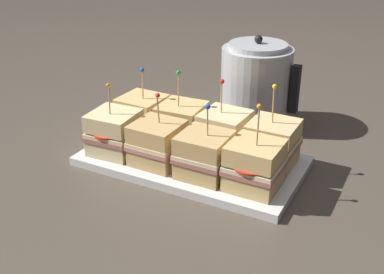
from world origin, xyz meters
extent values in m
plane|color=#4C4238|center=(0.00, 0.00, 0.00)|extent=(6.00, 6.00, 0.00)
cube|color=silver|center=(0.00, 0.00, 0.01)|extent=(0.47, 0.25, 0.01)
cube|color=silver|center=(0.00, 0.00, 0.01)|extent=(0.47, 0.25, 0.01)
cube|color=beige|center=(-0.16, -0.05, 0.04)|extent=(0.10, 0.10, 0.04)
cube|color=#B26B60|center=(-0.16, -0.05, 0.06)|extent=(0.11, 0.11, 0.01)
cube|color=beige|center=(-0.16, -0.05, 0.07)|extent=(0.10, 0.10, 0.01)
cylinder|color=red|center=(-0.16, -0.07, 0.07)|extent=(0.07, 0.07, 0.00)
cube|color=beige|center=(-0.16, -0.05, 0.09)|extent=(0.10, 0.10, 0.04)
cylinder|color=tan|center=(-0.17, -0.06, 0.14)|extent=(0.00, 0.01, 0.08)
sphere|color=orange|center=(-0.17, -0.06, 0.18)|extent=(0.01, 0.01, 0.01)
cube|color=tan|center=(-0.06, -0.05, 0.04)|extent=(0.10, 0.10, 0.04)
cube|color=tan|center=(-0.06, -0.05, 0.06)|extent=(0.10, 0.10, 0.01)
cube|color=beige|center=(-0.06, -0.05, 0.07)|extent=(0.10, 0.10, 0.01)
cube|color=tan|center=(-0.06, -0.05, 0.09)|extent=(0.10, 0.10, 0.04)
cylinder|color=tan|center=(-0.05, -0.05, 0.13)|extent=(0.00, 0.01, 0.07)
sphere|color=red|center=(-0.05, -0.05, 0.17)|extent=(0.01, 0.01, 0.01)
cube|color=tan|center=(0.06, -0.05, 0.04)|extent=(0.10, 0.10, 0.04)
cube|color=#B26B60|center=(0.06, -0.05, 0.06)|extent=(0.10, 0.10, 0.01)
cube|color=beige|center=(0.06, -0.05, 0.07)|extent=(0.10, 0.10, 0.01)
cube|color=tan|center=(0.06, -0.05, 0.09)|extent=(0.10, 0.10, 0.04)
cylinder|color=tan|center=(0.06, -0.06, 0.13)|extent=(0.00, 0.01, 0.07)
sphere|color=blue|center=(0.06, -0.06, 0.17)|extent=(0.01, 0.01, 0.01)
cube|color=tan|center=(0.16, -0.05, 0.04)|extent=(0.10, 0.10, 0.04)
cube|color=#B26B60|center=(0.16, -0.05, 0.06)|extent=(0.10, 0.10, 0.01)
cube|color=beige|center=(0.16, -0.05, 0.07)|extent=(0.10, 0.10, 0.01)
cylinder|color=red|center=(0.16, -0.07, 0.07)|extent=(0.08, 0.08, 0.00)
cube|color=#E0B771|center=(0.16, -0.05, 0.09)|extent=(0.10, 0.10, 0.04)
cylinder|color=tan|center=(0.17, -0.06, 0.15)|extent=(0.00, 0.01, 0.09)
sphere|color=orange|center=(0.17, -0.06, 0.19)|extent=(0.01, 0.01, 0.01)
cube|color=tan|center=(-0.16, 0.05, 0.04)|extent=(0.10, 0.10, 0.04)
cube|color=tan|center=(-0.16, 0.05, 0.06)|extent=(0.11, 0.11, 0.01)
cube|color=beige|center=(-0.16, 0.05, 0.07)|extent=(0.10, 0.10, 0.01)
cylinder|color=red|center=(-0.16, 0.04, 0.07)|extent=(0.07, 0.07, 0.00)
cube|color=#E0B771|center=(-0.16, 0.05, 0.09)|extent=(0.10, 0.10, 0.04)
cylinder|color=tan|center=(-0.15, 0.05, 0.14)|extent=(0.00, 0.01, 0.08)
sphere|color=blue|center=(-0.15, 0.05, 0.18)|extent=(0.01, 0.01, 0.01)
cube|color=tan|center=(-0.05, 0.05, 0.04)|extent=(0.10, 0.10, 0.04)
cube|color=tan|center=(-0.05, 0.05, 0.06)|extent=(0.11, 0.11, 0.01)
cube|color=beige|center=(-0.05, 0.05, 0.07)|extent=(0.10, 0.10, 0.01)
cylinder|color=red|center=(-0.05, 0.04, 0.07)|extent=(0.06, 0.06, 0.00)
cube|color=#E0B771|center=(-0.05, 0.05, 0.09)|extent=(0.10, 0.10, 0.04)
cylinder|color=tan|center=(-0.06, 0.05, 0.15)|extent=(0.00, 0.01, 0.09)
sphere|color=green|center=(-0.06, 0.05, 0.19)|extent=(0.01, 0.01, 0.01)
cube|color=beige|center=(0.05, 0.06, 0.04)|extent=(0.10, 0.10, 0.04)
cube|color=tan|center=(0.05, 0.06, 0.06)|extent=(0.11, 0.11, 0.01)
cube|color=beige|center=(0.05, 0.06, 0.07)|extent=(0.10, 0.10, 0.01)
cylinder|color=red|center=(0.05, 0.04, 0.07)|extent=(0.06, 0.06, 0.00)
cube|color=beige|center=(0.05, 0.06, 0.09)|extent=(0.10, 0.10, 0.04)
cylinder|color=tan|center=(0.04, 0.05, 0.14)|extent=(0.00, 0.01, 0.08)
sphere|color=red|center=(0.04, 0.05, 0.18)|extent=(0.01, 0.01, 0.01)
cube|color=#DBB77A|center=(0.16, 0.06, 0.04)|extent=(0.10, 0.10, 0.04)
cube|color=#B26B60|center=(0.16, 0.06, 0.06)|extent=(0.10, 0.10, 0.01)
cube|color=beige|center=(0.16, 0.06, 0.07)|extent=(0.10, 0.10, 0.01)
cylinder|color=red|center=(0.16, 0.04, 0.07)|extent=(0.06, 0.06, 0.00)
cube|color=#E8C281|center=(0.16, 0.06, 0.09)|extent=(0.10, 0.10, 0.04)
cylinder|color=tan|center=(0.16, 0.05, 0.15)|extent=(0.00, 0.01, 0.09)
sphere|color=yellow|center=(0.16, 0.05, 0.19)|extent=(0.01, 0.01, 0.01)
cylinder|color=#B7BABF|center=(0.04, 0.28, 0.10)|extent=(0.18, 0.18, 0.20)
cylinder|color=#B7BABF|center=(0.04, 0.28, 0.20)|extent=(0.15, 0.15, 0.01)
sphere|color=black|center=(0.04, 0.28, 0.22)|extent=(0.02, 0.02, 0.02)
cube|color=black|center=(0.14, 0.28, 0.11)|extent=(0.02, 0.02, 0.12)
camera|label=1|loc=(0.43, -0.82, 0.51)|focal=45.00mm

